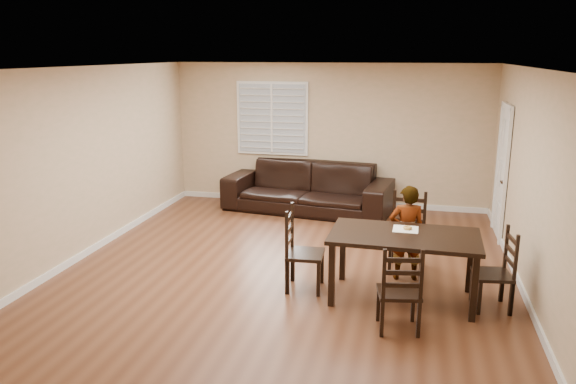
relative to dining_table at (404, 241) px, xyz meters
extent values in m
plane|color=brown|center=(-1.54, 0.60, -0.73)|extent=(7.00, 7.00, 0.00)
cube|color=#D0AF8D|center=(-1.54, 4.10, 0.62)|extent=(6.00, 0.04, 2.70)
cube|color=#D0AF8D|center=(-1.54, -2.90, 0.62)|extent=(6.00, 0.04, 2.70)
cube|color=#D0AF8D|center=(-4.54, 0.60, 0.62)|extent=(0.04, 7.00, 2.70)
cube|color=#D0AF8D|center=(1.46, 0.60, 0.62)|extent=(0.04, 7.00, 2.70)
cube|color=white|center=(-1.54, 0.60, 1.97)|extent=(6.00, 7.00, 0.04)
cube|color=white|center=(-2.64, 4.05, 0.92)|extent=(1.40, 0.08, 1.40)
cube|color=white|center=(1.43, 2.80, 0.30)|extent=(0.06, 0.94, 2.05)
cylinder|color=#332114|center=(1.40, 2.50, 0.22)|extent=(0.06, 0.06, 0.02)
cube|color=white|center=(-1.54, 4.08, -0.68)|extent=(6.00, 0.03, 0.10)
cube|color=white|center=(-4.53, 0.60, -0.68)|extent=(0.03, 7.00, 0.10)
cube|color=white|center=(1.44, 0.60, -0.68)|extent=(0.03, 7.00, 0.10)
cube|color=black|center=(0.00, 0.00, 0.06)|extent=(1.76, 1.02, 0.05)
cube|color=black|center=(-0.80, -0.39, -0.34)|extent=(0.07, 0.07, 0.76)
cube|color=black|center=(0.77, -0.43, -0.34)|extent=(0.07, 0.07, 0.76)
cube|color=black|center=(-0.77, 0.43, -0.34)|extent=(0.07, 0.07, 0.76)
cube|color=black|center=(0.80, 0.39, -0.34)|extent=(0.07, 0.07, 0.76)
cube|color=black|center=(0.03, 0.97, -0.27)|extent=(0.49, 0.46, 0.04)
cube|color=black|center=(0.04, 1.17, -0.20)|extent=(0.48, 0.06, 1.05)
cube|color=black|center=(-0.19, 0.79, -0.51)|extent=(0.04, 0.04, 0.43)
cube|color=black|center=(0.23, 0.78, -0.51)|extent=(0.04, 0.04, 0.43)
cube|color=black|center=(-0.17, 1.17, -0.51)|extent=(0.04, 0.04, 0.43)
cube|color=black|center=(0.24, 1.16, -0.51)|extent=(0.04, 0.04, 0.43)
cube|color=black|center=(-0.02, -0.79, -0.31)|extent=(0.50, 0.48, 0.04)
cube|color=black|center=(0.01, -0.97, -0.24)|extent=(0.44, 0.11, 0.97)
cube|color=black|center=(0.13, -0.59, -0.53)|extent=(0.04, 0.04, 0.40)
cube|color=black|center=(-0.24, -0.65, -0.53)|extent=(0.04, 0.04, 0.40)
cube|color=black|center=(0.19, -0.93, -0.53)|extent=(0.04, 0.04, 0.40)
cube|color=black|center=(-0.18, -1.00, -0.53)|extent=(0.04, 0.04, 0.40)
cube|color=black|center=(-1.19, 0.03, -0.27)|extent=(0.47, 0.50, 0.04)
cube|color=black|center=(-1.39, 0.02, -0.20)|extent=(0.07, 0.48, 1.05)
cube|color=black|center=(-0.99, -0.16, -0.51)|extent=(0.04, 0.04, 0.43)
cube|color=black|center=(-1.01, 0.25, -0.51)|extent=(0.04, 0.04, 0.43)
cube|color=black|center=(-1.37, -0.18, -0.51)|extent=(0.04, 0.04, 0.43)
cube|color=black|center=(-1.39, 0.23, -0.51)|extent=(0.04, 0.04, 0.43)
cube|color=black|center=(1.01, -0.03, -0.31)|extent=(0.46, 0.48, 0.04)
cube|color=black|center=(1.19, -0.01, -0.25)|extent=(0.10, 0.43, 0.96)
cube|color=black|center=(0.81, 0.13, -0.53)|extent=(0.04, 0.04, 0.39)
cube|color=black|center=(0.86, -0.24, -0.53)|extent=(0.04, 0.04, 0.39)
cube|color=black|center=(1.15, 0.18, -0.53)|extent=(0.04, 0.04, 0.39)
cube|color=black|center=(1.20, -0.19, -0.53)|extent=(0.04, 0.04, 0.39)
imported|color=gray|center=(0.02, 0.63, -0.10)|extent=(0.51, 0.38, 1.26)
cube|color=#EFE3CE|center=(0.01, 0.19, 0.09)|extent=(0.30, 0.30, 0.00)
torus|color=#B1843F|center=(0.03, 0.19, 0.11)|extent=(0.11, 0.11, 0.03)
torus|color=silver|center=(0.03, 0.19, 0.12)|extent=(0.10, 0.10, 0.02)
imported|color=black|center=(-1.84, 3.54, -0.28)|extent=(3.18, 1.58, 0.89)
camera|label=1|loc=(0.06, -6.41, 2.16)|focal=35.00mm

